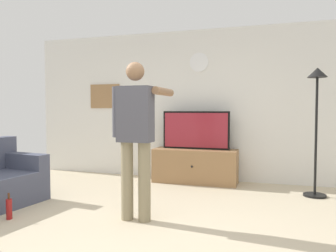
# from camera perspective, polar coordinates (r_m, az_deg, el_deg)

# --- Properties ---
(ground_plane) EXTENTS (8.40, 8.40, 0.00)m
(ground_plane) POSITION_cam_1_polar(r_m,az_deg,el_deg) (3.47, -6.63, -18.55)
(ground_plane) COLOR beige
(back_wall) EXTENTS (6.40, 0.10, 2.70)m
(back_wall) POSITION_cam_1_polar(r_m,az_deg,el_deg) (6.05, 4.70, 3.63)
(back_wall) COLOR silver
(back_wall) RESTS_ON ground_plane
(tv_stand) EXTENTS (1.44, 0.51, 0.58)m
(tv_stand) POSITION_cam_1_polar(r_m,az_deg,el_deg) (5.77, 4.72, -6.89)
(tv_stand) COLOR #997047
(tv_stand) RESTS_ON ground_plane
(television) EXTENTS (1.17, 0.07, 0.66)m
(television) POSITION_cam_1_polar(r_m,az_deg,el_deg) (5.75, 4.85, -0.71)
(television) COLOR black
(television) RESTS_ON tv_stand
(wall_clock) EXTENTS (0.34, 0.03, 0.34)m
(wall_clock) POSITION_cam_1_polar(r_m,az_deg,el_deg) (6.03, 5.40, 10.92)
(wall_clock) COLOR white
(framed_picture) EXTENTS (0.62, 0.04, 0.47)m
(framed_picture) POSITION_cam_1_polar(r_m,az_deg,el_deg) (6.63, -10.84, 5.08)
(framed_picture) COLOR #997047
(floor_lamp) EXTENTS (0.32, 0.32, 1.87)m
(floor_lamp) POSITION_cam_1_polar(r_m,az_deg,el_deg) (5.22, 24.35, 3.38)
(floor_lamp) COLOR black
(floor_lamp) RESTS_ON ground_plane
(person_standing_nearer_lamp) EXTENTS (0.57, 0.78, 1.80)m
(person_standing_nearer_lamp) POSITION_cam_1_polar(r_m,az_deg,el_deg) (3.75, -5.57, -0.96)
(person_standing_nearer_lamp) COLOR gray
(person_standing_nearer_lamp) RESTS_ON ground_plane
(beverage_bottle) EXTENTS (0.07, 0.07, 0.31)m
(beverage_bottle) POSITION_cam_1_polar(r_m,az_deg,el_deg) (4.33, -25.82, -12.75)
(beverage_bottle) COLOR maroon
(beverage_bottle) RESTS_ON ground_plane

